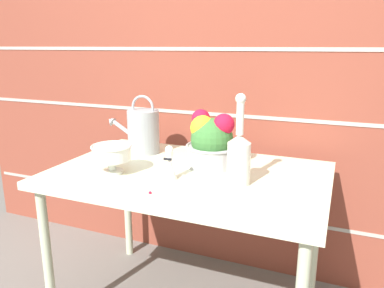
{
  "coord_description": "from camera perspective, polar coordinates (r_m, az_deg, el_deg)",
  "views": [
    {
      "loc": [
        0.63,
        -1.5,
        1.3
      ],
      "look_at": [
        0.0,
        0.04,
        0.86
      ],
      "focal_mm": 35.0,
      "sensor_mm": 36.0,
      "label": 1
    }
  ],
  "objects": [
    {
      "name": "flower_planter",
      "position": [
        1.77,
        2.94,
        0.33
      ],
      "size": [
        0.25,
        0.25,
        0.26
      ],
      "color": "#ADADB2",
      "rests_on": "patio_table"
    },
    {
      "name": "figurine_vase",
      "position": [
        1.6,
        -3.46,
        -3.36
      ],
      "size": [
        0.07,
        0.07,
        0.15
      ],
      "color": "white",
      "rests_on": "patio_table"
    },
    {
      "name": "fallen_petal",
      "position": [
        1.48,
        -6.41,
        -7.39
      ],
      "size": [
        0.01,
        0.01,
        0.01
      ],
      "color": "red",
      "rests_on": "patio_table"
    },
    {
      "name": "watering_can",
      "position": [
        2.01,
        -7.49,
        2.04
      ],
      "size": [
        0.31,
        0.17,
        0.31
      ],
      "color": "#93999E",
      "rests_on": "patio_table"
    },
    {
      "name": "brick_wall",
      "position": [
        2.14,
        5.09,
        9.4
      ],
      "size": [
        3.6,
        0.08,
        2.2
      ],
      "color": "brown",
      "rests_on": "ground_plane"
    },
    {
      "name": "patio_table",
      "position": [
        1.74,
        -0.51,
        -6.26
      ],
      "size": [
        1.24,
        0.81,
        0.74
      ],
      "color": "beige",
      "rests_on": "ground_plane"
    },
    {
      "name": "crystal_pedestal_bowl",
      "position": [
        1.71,
        -12.16,
        -1.43
      ],
      "size": [
        0.18,
        0.18,
        0.13
      ],
      "color": "silver",
      "rests_on": "patio_table"
    },
    {
      "name": "glass_decanter",
      "position": [
        1.54,
        7.16,
        -1.68
      ],
      "size": [
        0.1,
        0.1,
        0.38
      ],
      "color": "silver",
      "rests_on": "patio_table"
    }
  ]
}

